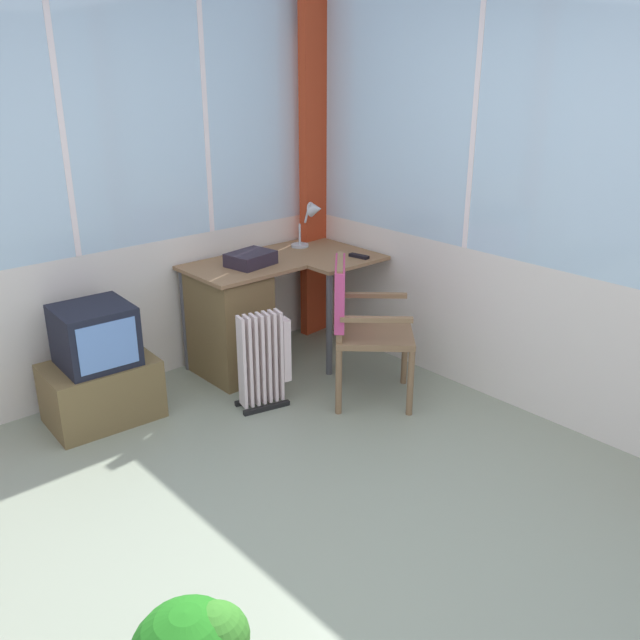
{
  "coord_description": "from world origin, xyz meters",
  "views": [
    {
      "loc": [
        -1.56,
        -1.83,
        2.08
      ],
      "look_at": [
        0.82,
        0.87,
        0.69
      ],
      "focal_mm": 38.26,
      "sensor_mm": 36.0,
      "label": 1
    }
  ],
  "objects_px": {
    "space_heater": "(265,359)",
    "tv_remote": "(359,256)",
    "tv_on_stand": "(99,371)",
    "desk": "(236,317)",
    "wooden_armchair": "(355,313)",
    "desk_lamp": "(312,217)",
    "paper_tray": "(251,259)"
  },
  "relations": [
    {
      "from": "desk_lamp",
      "to": "space_heater",
      "type": "distance_m",
      "value": 1.28
    },
    {
      "from": "tv_remote",
      "to": "wooden_armchair",
      "type": "bearing_deg",
      "value": -147.36
    },
    {
      "from": "desk",
      "to": "tv_on_stand",
      "type": "xyz_separation_m",
      "value": [
        -1.01,
        -0.02,
        -0.09
      ]
    },
    {
      "from": "desk_lamp",
      "to": "paper_tray",
      "type": "height_order",
      "value": "desk_lamp"
    },
    {
      "from": "tv_remote",
      "to": "wooden_armchair",
      "type": "relative_size",
      "value": 0.16
    },
    {
      "from": "desk",
      "to": "space_heater",
      "type": "distance_m",
      "value": 0.56
    },
    {
      "from": "tv_on_stand",
      "to": "space_heater",
      "type": "height_order",
      "value": "tv_on_stand"
    },
    {
      "from": "tv_on_stand",
      "to": "wooden_armchair",
      "type": "bearing_deg",
      "value": -31.07
    },
    {
      "from": "desk",
      "to": "desk_lamp",
      "type": "relative_size",
      "value": 3.78
    },
    {
      "from": "tv_remote",
      "to": "space_heater",
      "type": "relative_size",
      "value": 0.24
    },
    {
      "from": "wooden_armchair",
      "to": "tv_on_stand",
      "type": "bearing_deg",
      "value": 148.93
    },
    {
      "from": "tv_remote",
      "to": "desk_lamp",
      "type": "bearing_deg",
      "value": 84.56
    },
    {
      "from": "paper_tray",
      "to": "space_heater",
      "type": "relative_size",
      "value": 0.48
    },
    {
      "from": "desk_lamp",
      "to": "wooden_armchair",
      "type": "height_order",
      "value": "desk_lamp"
    },
    {
      "from": "desk_lamp",
      "to": "paper_tray",
      "type": "xyz_separation_m",
      "value": [
        -0.64,
        -0.1,
        -0.17
      ]
    },
    {
      "from": "desk_lamp",
      "to": "space_heater",
      "type": "height_order",
      "value": "desk_lamp"
    },
    {
      "from": "paper_tray",
      "to": "desk_lamp",
      "type": "bearing_deg",
      "value": 9.01
    },
    {
      "from": "tv_on_stand",
      "to": "desk",
      "type": "bearing_deg",
      "value": 1.12
    },
    {
      "from": "desk_lamp",
      "to": "tv_on_stand",
      "type": "xyz_separation_m",
      "value": [
        -1.77,
        -0.09,
        -0.66
      ]
    },
    {
      "from": "desk_lamp",
      "to": "tv_on_stand",
      "type": "relative_size",
      "value": 0.46
    },
    {
      "from": "paper_tray",
      "to": "wooden_armchair",
      "type": "distance_m",
      "value": 0.85
    },
    {
      "from": "space_heater",
      "to": "tv_remote",
      "type": "bearing_deg",
      "value": 8.84
    },
    {
      "from": "wooden_armchair",
      "to": "paper_tray",
      "type": "bearing_deg",
      "value": 104.72
    },
    {
      "from": "desk",
      "to": "paper_tray",
      "type": "height_order",
      "value": "paper_tray"
    },
    {
      "from": "desk_lamp",
      "to": "tv_on_stand",
      "type": "height_order",
      "value": "desk_lamp"
    },
    {
      "from": "desk_lamp",
      "to": "tv_on_stand",
      "type": "bearing_deg",
      "value": -177.11
    },
    {
      "from": "tv_remote",
      "to": "wooden_armchair",
      "type": "xyz_separation_m",
      "value": [
        -0.47,
        -0.44,
        -0.19
      ]
    },
    {
      "from": "desk_lamp",
      "to": "tv_remote",
      "type": "distance_m",
      "value": 0.5
    },
    {
      "from": "desk",
      "to": "tv_remote",
      "type": "bearing_deg",
      "value": -25.67
    },
    {
      "from": "tv_remote",
      "to": "paper_tray",
      "type": "distance_m",
      "value": 0.77
    },
    {
      "from": "tv_remote",
      "to": "tv_on_stand",
      "type": "height_order",
      "value": "tv_remote"
    },
    {
      "from": "tv_remote",
      "to": "space_heater",
      "type": "distance_m",
      "value": 1.07
    }
  ]
}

